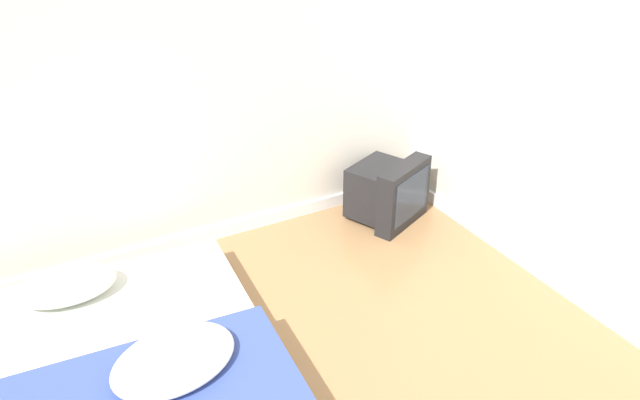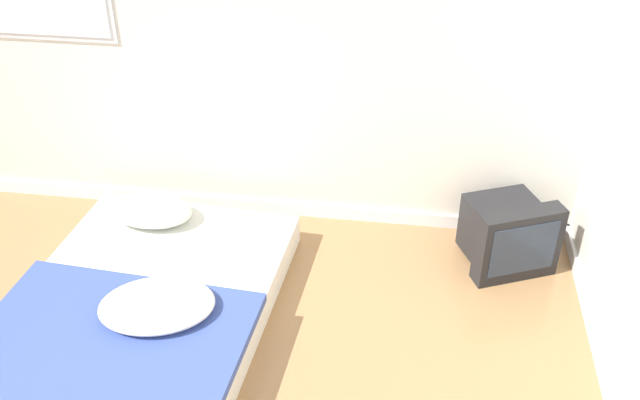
% 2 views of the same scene
% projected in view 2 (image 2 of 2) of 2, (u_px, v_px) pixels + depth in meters
% --- Properties ---
extents(wall_back, '(7.28, 0.08, 2.60)m').
position_uv_depth(wall_back, '(172.00, 18.00, 4.12)').
color(wall_back, silver).
rests_on(wall_back, ground_plane).
extents(mattress_bed, '(1.44, 2.06, 0.32)m').
position_uv_depth(mattress_bed, '(134.00, 318.00, 3.71)').
color(mattress_bed, silver).
rests_on(mattress_bed, ground_plane).
extents(crt_tv, '(0.58, 0.57, 0.45)m').
position_uv_depth(crt_tv, '(507.00, 234.00, 4.18)').
color(crt_tv, black).
rests_on(crt_tv, ground_plane).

